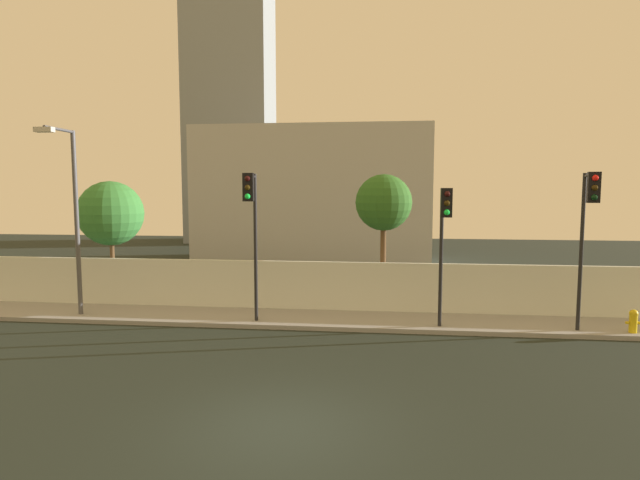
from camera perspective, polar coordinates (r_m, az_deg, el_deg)
The scene contains 12 objects.
ground_plane at distance 10.77m, azimuth -4.45°, elevation -19.93°, with size 80.00×80.00×0.00m, color black.
sidewalk at distance 18.41m, azimuth 0.49°, elevation -8.75°, with size 36.00×2.40×0.15m, color gray.
perimeter_wall at distance 19.45m, azimuth 0.90°, elevation -5.03°, with size 36.00×0.18×1.80m, color silver.
traffic_light_left at distance 16.79m, azimuth 13.45°, elevation 1.37°, with size 0.35×1.08×4.53m.
traffic_light_center at distance 17.14m, azimuth -7.50°, elevation 2.65°, with size 0.34×1.16×5.00m.
traffic_light_right at distance 17.64m, azimuth 27.32°, elevation 2.17°, with size 0.40×1.40×4.99m.
street_lamp_curbside at distance 20.13m, azimuth -25.56°, elevation 3.28°, with size 0.61×1.83×6.53m.
fire_hydrant at distance 19.16m, azimuth 31.16°, elevation -7.55°, with size 0.44×0.26×0.74m.
roadside_tree_leftmost at distance 23.25m, azimuth -22.00°, elevation 2.70°, with size 2.67×2.67×4.98m.
roadside_tree_midleft at distance 20.40m, azimuth 7.01°, elevation 4.00°, with size 2.20×2.20×5.22m.
low_building_distant at distance 33.29m, azimuth -0.69°, elevation 4.90°, with size 14.42×6.00×8.46m, color #B2B2B2.
tower_on_skyline at distance 47.82m, azimuth -9.89°, elevation 16.79°, with size 7.18×5.00×27.98m, color gray.
Camera 1 is at (1.89, -9.53, 4.64)m, focal length 29.14 mm.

